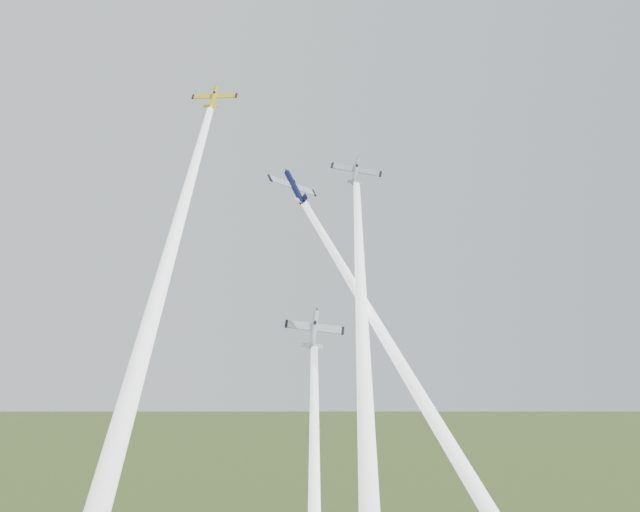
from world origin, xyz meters
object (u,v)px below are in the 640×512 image
(plane_navy, at_px, (294,187))
(plane_silver_right, at_px, (356,171))
(plane_silver_low, at_px, (314,330))
(plane_yellow, at_px, (214,97))

(plane_navy, xyz_separation_m, plane_silver_right, (9.77, 1.39, 3.32))
(plane_navy, relative_size, plane_silver_low, 1.05)
(plane_yellow, bearing_deg, plane_silver_low, -7.62)
(plane_navy, height_order, plane_silver_right, plane_silver_right)
(plane_yellow, relative_size, plane_silver_right, 0.87)
(plane_yellow, height_order, plane_silver_low, plane_yellow)
(plane_yellow, xyz_separation_m, plane_navy, (10.71, -4.21, -13.12))
(plane_yellow, xyz_separation_m, plane_silver_low, (12.44, -7.79, -32.92))
(plane_navy, bearing_deg, plane_silver_right, -14.16)
(plane_yellow, relative_size, plane_silver_low, 0.82)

